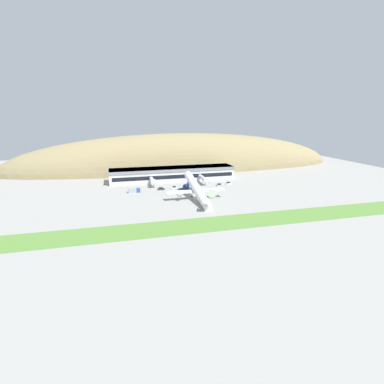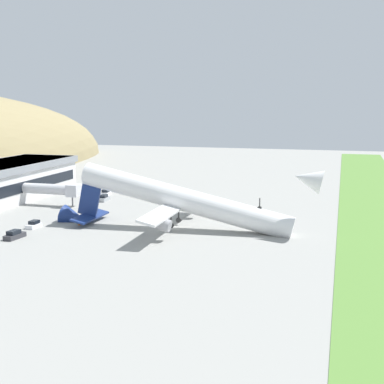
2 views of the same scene
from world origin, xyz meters
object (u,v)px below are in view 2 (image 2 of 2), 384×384
object	(u,v)px
jetway_1	(55,189)
traffic_cone_1	(79,224)
service_car_0	(104,198)
service_car_3	(106,193)
service_car_2	(14,235)
traffic_cone_0	(141,195)
service_car_1	(34,225)
cargo_airplane	(180,201)

from	to	relation	value
jetway_1	traffic_cone_1	bearing A→B (deg)	-138.32
service_car_0	service_car_3	distance (m)	8.35
jetway_1	service_car_2	size ratio (longest dim) A/B	3.25
traffic_cone_0	service_car_3	bearing A→B (deg)	104.15
service_car_1	traffic_cone_0	bearing A→B (deg)	-9.92
cargo_airplane	traffic_cone_1	world-z (taller)	cargo_airplane
traffic_cone_1	traffic_cone_0	bearing A→B (deg)	0.83
cargo_airplane	traffic_cone_0	size ratio (longest dim) A/B	93.82
jetway_1	cargo_airplane	bearing A→B (deg)	-112.06
service_car_0	traffic_cone_0	world-z (taller)	service_car_0
service_car_0	traffic_cone_0	size ratio (longest dim) A/B	7.84
jetway_1	traffic_cone_1	xyz separation A→B (m)	(-17.62, -15.69, -3.71)
service_car_1	service_car_3	xyz separation A→B (m)	(38.77, 2.11, 0.08)
service_car_0	service_car_3	xyz separation A→B (m)	(7.74, 3.11, -0.01)
jetway_1	service_car_0	world-z (taller)	jetway_1
service_car_0	service_car_2	bearing A→B (deg)	-179.43
traffic_cone_0	traffic_cone_1	world-z (taller)	same
service_car_2	service_car_1	bearing A→B (deg)	9.08
service_car_1	service_car_3	world-z (taller)	service_car_3
jetway_1	service_car_3	world-z (taller)	jetway_1
service_car_2	service_car_3	world-z (taller)	service_car_3
service_car_3	service_car_0	bearing A→B (deg)	-158.11
jetway_1	service_car_2	xyz separation A→B (m)	(-30.95, -9.36, -3.32)
service_car_0	traffic_cone_0	xyz separation A→B (m)	(10.09, -6.19, -0.42)
service_car_0	traffic_cone_1	bearing A→B (deg)	-165.74
cargo_airplane	service_car_2	world-z (taller)	cargo_airplane
service_car_2	traffic_cone_1	bearing A→B (deg)	-25.39
service_car_0	traffic_cone_0	distance (m)	11.85
jetway_1	service_car_0	bearing A→B (deg)	-45.50
service_car_0	cargo_airplane	bearing A→B (deg)	-130.56
cargo_airplane	jetway_1	bearing A→B (deg)	67.94
service_car_2	traffic_cone_0	world-z (taller)	service_car_2
jetway_1	service_car_2	bearing A→B (deg)	-163.17
service_car_1	traffic_cone_1	bearing A→B (deg)	-59.24
service_car_3	service_car_1	bearing A→B (deg)	-176.88
service_car_1	service_car_2	xyz separation A→B (m)	(-8.73, -1.40, 0.06)
service_car_2	service_car_3	size ratio (longest dim) A/B	1.23
traffic_cone_0	service_car_2	bearing A→B (deg)	173.37
traffic_cone_0	traffic_cone_1	bearing A→B (deg)	-179.17
jetway_1	cargo_airplane	size ratio (longest dim) A/B	0.28
cargo_airplane	service_car_1	distance (m)	29.98
service_car_2	traffic_cone_0	distance (m)	50.19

